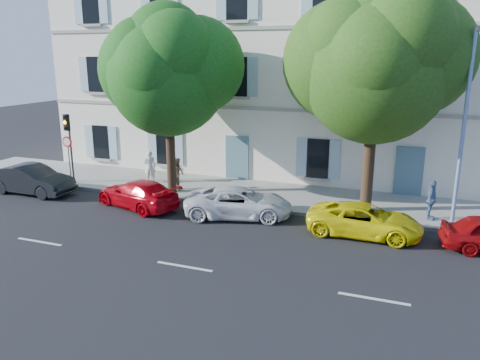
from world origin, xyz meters
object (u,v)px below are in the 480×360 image
at_px(car_dark_sedan, 32,180).
at_px(street_lamp, 465,118).
at_px(car_red_coupe, 138,194).
at_px(car_yellow_supercar, 364,220).
at_px(tree_left, 168,77).
at_px(traffic_light, 68,133).
at_px(car_white_coupe, 239,202).
at_px(pedestrian_a, 150,167).
at_px(pedestrian_b, 177,173).
at_px(pedestrian_c, 431,200).
at_px(tree_right, 375,70).
at_px(road_sign, 68,149).

distance_m(car_dark_sedan, street_lamp, 19.70).
distance_m(car_red_coupe, car_yellow_supercar, 9.99).
bearing_deg(tree_left, traffic_light, -177.57).
bearing_deg(car_white_coupe, tree_left, 49.70).
bearing_deg(traffic_light, street_lamp, -0.91).
height_order(street_lamp, pedestrian_a, street_lamp).
height_order(car_dark_sedan, pedestrian_a, pedestrian_a).
distance_m(car_yellow_supercar, traffic_light, 15.62).
distance_m(pedestrian_b, pedestrian_c, 11.87).
bearing_deg(car_yellow_supercar, tree_right, 5.32).
height_order(pedestrian_b, pedestrian_c, pedestrian_c).
distance_m(tree_right, pedestrian_c, 5.75).
height_order(tree_left, traffic_light, tree_left).
bearing_deg(road_sign, traffic_light, 97.99).
relative_size(car_red_coupe, street_lamp, 0.57).
relative_size(pedestrian_a, pedestrian_b, 1.05).
xyz_separation_m(car_dark_sedan, traffic_light, (0.72, 2.05, 2.04)).
relative_size(traffic_light, pedestrian_a, 2.14).
bearing_deg(traffic_light, tree_left, 2.43).
distance_m(car_white_coupe, traffic_light, 10.45).
bearing_deg(tree_left, pedestrian_b, 87.73).
bearing_deg(pedestrian_b, tree_right, -156.04).
bearing_deg(street_lamp, tree_left, 177.55).
relative_size(car_red_coupe, tree_left, 0.50).
bearing_deg(car_red_coupe, car_white_coupe, 112.50).
bearing_deg(tree_left, car_white_coupe, -24.49).
bearing_deg(pedestrian_b, car_dark_sedan, 47.93).
xyz_separation_m(car_dark_sedan, road_sign, (0.74, 1.90, 1.22)).
distance_m(car_yellow_supercar, tree_right, 6.11).
bearing_deg(pedestrian_c, road_sign, 100.28).
relative_size(car_red_coupe, tree_right, 0.47).
distance_m(car_white_coupe, pedestrian_a, 6.91).
xyz_separation_m(car_white_coupe, road_sign, (-10.08, 1.54, 1.30)).
height_order(car_yellow_supercar, pedestrian_c, pedestrian_c).
xyz_separation_m(road_sign, street_lamp, (18.53, -0.15, 2.51)).
height_order(tree_right, pedestrian_a, tree_right).
bearing_deg(pedestrian_a, car_white_coupe, 123.64).
bearing_deg(pedestrian_b, pedestrian_c, -157.55).
height_order(street_lamp, pedestrian_c, street_lamp).
bearing_deg(pedestrian_c, tree_right, 91.21).
relative_size(traffic_light, road_sign, 1.46).
relative_size(car_white_coupe, tree_right, 0.49).
distance_m(car_white_coupe, road_sign, 10.27).
xyz_separation_m(tree_right, street_lamp, (3.43, -1.00, -1.65)).
xyz_separation_m(tree_right, road_sign, (-15.10, -0.85, -4.15)).
xyz_separation_m(car_yellow_supercar, tree_left, (-9.50, 2.22, 5.12)).
xyz_separation_m(road_sign, pedestrian_c, (17.71, 0.51, -0.96)).
distance_m(traffic_light, pedestrian_b, 6.20).
distance_m(car_dark_sedan, car_yellow_supercar, 16.07).
height_order(traffic_light, pedestrian_c, traffic_light).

